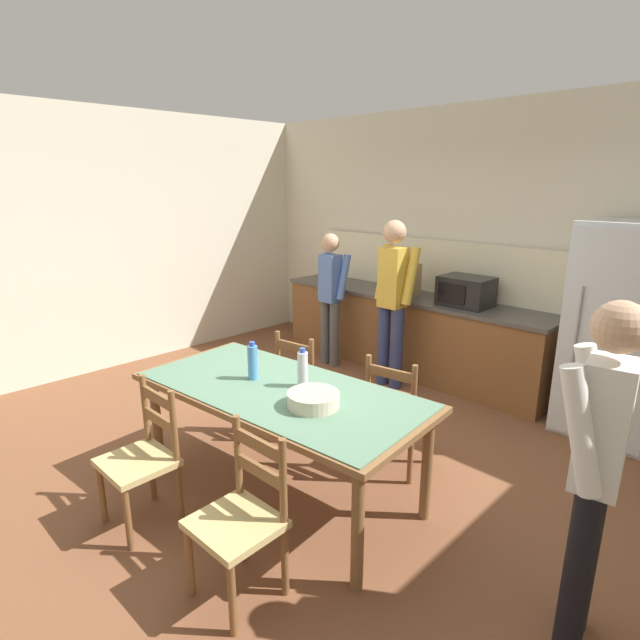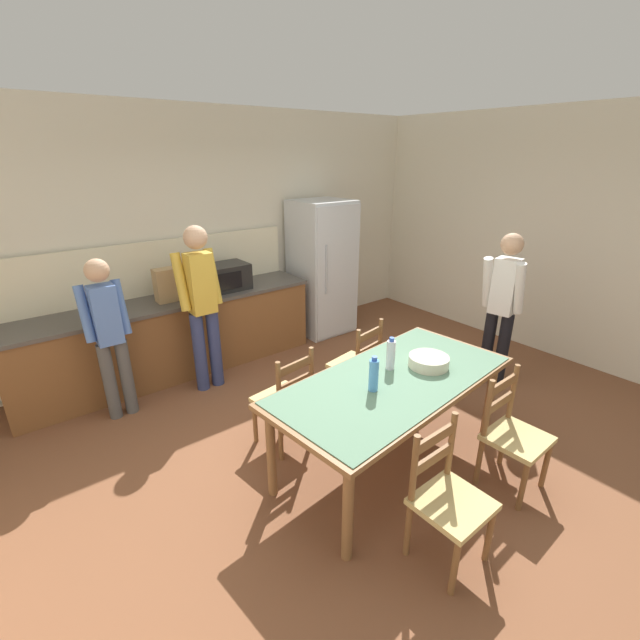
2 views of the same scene
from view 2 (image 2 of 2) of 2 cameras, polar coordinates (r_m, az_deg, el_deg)
ground_plane at (r=3.95m, az=4.08°, el=-15.94°), size 8.32×8.32×0.00m
wall_back at (r=5.48m, az=-14.78°, el=10.88°), size 6.52×0.12×2.90m
wall_right at (r=5.94m, az=28.95°, el=9.73°), size 0.12×5.20×2.90m
kitchen_counter at (r=5.13m, az=-19.00°, el=-2.11°), size 3.31×0.66×0.88m
counter_splashback at (r=5.18m, az=-21.15°, el=6.51°), size 3.27×0.03×0.60m
refrigerator at (r=5.91m, az=0.29°, el=6.93°), size 0.74×0.73×1.81m
microwave at (r=5.16m, az=-12.43°, el=5.67°), size 0.50×0.39×0.30m
paper_bag at (r=4.90m, az=-19.79°, el=4.40°), size 0.24×0.16×0.36m
dining_table at (r=3.39m, az=9.78°, el=-8.79°), size 2.11×1.15×0.78m
bottle_near_centre at (r=3.11m, az=7.17°, el=-7.27°), size 0.07×0.07×0.27m
bottle_off_centre at (r=3.43m, az=9.42°, el=-4.55°), size 0.07×0.07×0.27m
serving_bowl at (r=3.56m, az=14.30°, el=-5.28°), size 0.32×0.32×0.09m
chair_side_near_right at (r=3.58m, az=24.29°, el=-13.76°), size 0.43×0.41×0.91m
chair_side_far_right at (r=4.25m, az=5.00°, el=-5.98°), size 0.48×0.47×0.91m
chair_side_far_left at (r=3.70m, az=-4.61°, el=-10.51°), size 0.47×0.45×0.91m
chair_side_near_left at (r=2.91m, az=16.63°, el=-21.87°), size 0.43×0.41×0.91m
person_at_sink at (r=4.34m, az=-26.35°, el=-1.43°), size 0.39×0.27×1.55m
person_at_counter at (r=4.51m, az=-15.49°, el=2.45°), size 0.44×0.30×1.75m
person_by_table at (r=4.83m, az=23.11°, el=2.07°), size 0.32×0.45×1.66m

